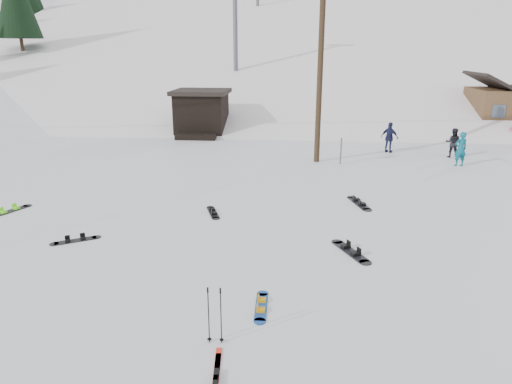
{
  "coord_description": "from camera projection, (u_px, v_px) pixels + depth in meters",
  "views": [
    {
      "loc": [
        1.03,
        -7.56,
        5.17
      ],
      "look_at": [
        -0.05,
        4.39,
        1.4
      ],
      "focal_mm": 32.0,
      "sensor_mm": 36.0,
      "label": 1
    }
  ],
  "objects": [
    {
      "name": "ground",
      "position": [
        238.0,
        329.0,
        8.82
      ],
      "size": [
        200.0,
        200.0,
        0.0
      ],
      "primitive_type": "plane",
      "color": "silver",
      "rests_on": "ground"
    },
    {
      "name": "ski_slope",
      "position": [
        289.0,
        176.0,
        64.67
      ],
      "size": [
        60.0,
        85.24,
        65.97
      ],
      "primitive_type": "cube",
      "rotation": [
        0.31,
        0.0,
        0.0
      ],
      "color": "white",
      "rests_on": "ground"
    },
    {
      "name": "ridge_left",
      "position": [
        18.0,
        176.0,
        60.82
      ],
      "size": [
        47.54,
        95.03,
        58.38
      ],
      "primitive_type": "cube",
      "rotation": [
        0.23,
        0.07,
        0.14
      ],
      "color": "silver",
      "rests_on": "ground"
    },
    {
      "name": "treeline_crest",
      "position": [
        293.0,
        76.0,
        90.53
      ],
      "size": [
        50.0,
        6.0,
        10.0
      ],
      "primitive_type": null,
      "color": "black",
      "rests_on": "ski_slope"
    },
    {
      "name": "utility_pole",
      "position": [
        321.0,
        60.0,
        20.55
      ],
      "size": [
        2.0,
        0.26,
        9.0
      ],
      "color": "#3A2819",
      "rests_on": "ground"
    },
    {
      "name": "trail_sign",
      "position": [
        342.0,
        137.0,
        21.07
      ],
      "size": [
        0.5,
        0.09,
        1.85
      ],
      "color": "#595B60",
      "rests_on": "ground"
    },
    {
      "name": "lift_hut",
      "position": [
        202.0,
        112.0,
        28.74
      ],
      "size": [
        3.4,
        4.1,
        2.75
      ],
      "color": "black",
      "rests_on": "ground"
    },
    {
      "name": "lift_tower_near",
      "position": [
        235.0,
        13.0,
        35.31
      ],
      "size": [
        2.2,
        0.36,
        8.0
      ],
      "color": "#595B60",
      "rests_on": "ski_slope"
    },
    {
      "name": "cabin",
      "position": [
        511.0,
        108.0,
        29.88
      ],
      "size": [
        5.39,
        4.4,
        3.77
      ],
      "color": "brown",
      "rests_on": "ground"
    },
    {
      "name": "hero_snowboard",
      "position": [
        261.0,
        306.0,
        9.54
      ],
      "size": [
        0.27,
        1.32,
        0.09
      ],
      "rotation": [
        0.0,
        0.0,
        1.6
      ],
      "color": "#18459C",
      "rests_on": "ground"
    },
    {
      "name": "hero_skis",
      "position": [
        216.0,
        380.0,
        7.4
      ],
      "size": [
        0.27,
        1.72,
        0.09
      ],
      "rotation": [
        0.0,
        0.0,
        0.1
      ],
      "color": "red",
      "rests_on": "ground"
    },
    {
      "name": "ski_poles",
      "position": [
        215.0,
        315.0,
        8.24
      ],
      "size": [
        0.31,
        0.08,
        1.12
      ],
      "color": "black",
      "rests_on": "ground"
    },
    {
      "name": "board_scatter_a",
      "position": [
        76.0,
        240.0,
        12.84
      ],
      "size": [
        1.22,
        0.82,
        0.1
      ],
      "rotation": [
        0.0,
        0.0,
        0.53
      ],
      "color": "black",
      "rests_on": "ground"
    },
    {
      "name": "board_scatter_b",
      "position": [
        213.0,
        212.0,
        15.02
      ],
      "size": [
        0.63,
        1.29,
        0.09
      ],
      "rotation": [
        0.0,
        0.0,
        1.92
      ],
      "color": "black",
      "rests_on": "ground"
    },
    {
      "name": "board_scatter_c",
      "position": [
        10.0,
        211.0,
        15.16
      ],
      "size": [
        0.81,
        1.45,
        0.11
      ],
      "rotation": [
        0.0,
        0.0,
        1.15
      ],
      "color": "black",
      "rests_on": "ground"
    },
    {
      "name": "board_scatter_d",
      "position": [
        351.0,
        251.0,
        12.12
      ],
      "size": [
        0.93,
        1.55,
        0.12
      ],
      "rotation": [
        0.0,
        0.0,
        -1.11
      ],
      "color": "black",
      "rests_on": "ground"
    },
    {
      "name": "board_scatter_f",
      "position": [
        359.0,
        203.0,
        15.92
      ],
      "size": [
        0.7,
        1.64,
        0.12
      ],
      "rotation": [
        0.0,
        0.0,
        1.85
      ],
      "color": "black",
      "rests_on": "ground"
    },
    {
      "name": "skier_teal",
      "position": [
        461.0,
        149.0,
        20.87
      ],
      "size": [
        0.65,
        0.5,
        1.59
      ],
      "primitive_type": "imported",
      "rotation": [
        0.0,
        0.0,
        3.36
      ],
      "color": "#0B5A6E",
      "rests_on": "ground"
    },
    {
      "name": "skier_dark",
      "position": [
        453.0,
        143.0,
        22.57
      ],
      "size": [
        0.87,
        0.78,
        1.46
      ],
      "primitive_type": "imported",
      "rotation": [
        0.0,
        0.0,
        2.76
      ],
      "color": "black",
      "rests_on": "ground"
    },
    {
      "name": "skier_navy",
      "position": [
        390.0,
        137.0,
        23.62
      ],
      "size": [
        0.98,
        0.84,
        1.57
      ],
      "primitive_type": "imported",
      "rotation": [
        0.0,
        0.0,
        2.54
      ],
      "color": "#181A3D",
      "rests_on": "ground"
    }
  ]
}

